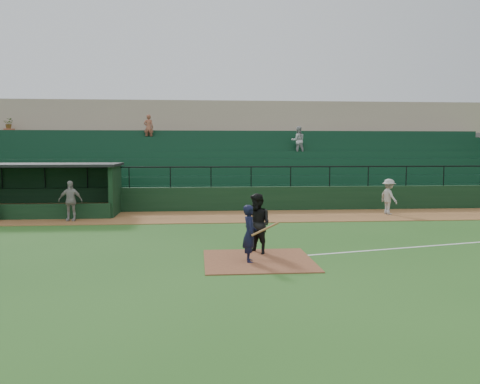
{
  "coord_description": "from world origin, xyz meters",
  "views": [
    {
      "loc": [
        -1.67,
        -14.55,
        3.12
      ],
      "look_at": [
        0.0,
        5.0,
        1.4
      ],
      "focal_mm": 37.42,
      "sensor_mm": 36.0,
      "label": 1
    }
  ],
  "objects": [
    {
      "name": "ground",
      "position": [
        0.0,
        0.0,
        0.0
      ],
      "size": [
        90.0,
        90.0,
        0.0
      ],
      "primitive_type": "plane",
      "color": "#25521A",
      "rests_on": "ground"
    },
    {
      "name": "warning_track",
      "position": [
        0.0,
        8.0,
        0.01
      ],
      "size": [
        40.0,
        4.0,
        0.03
      ],
      "primitive_type": "cube",
      "color": "brown",
      "rests_on": "ground"
    },
    {
      "name": "home_plate_dirt",
      "position": [
        0.0,
        -1.0,
        0.01
      ],
      "size": [
        3.0,
        3.0,
        0.03
      ],
      "primitive_type": "cube",
      "color": "brown",
      "rests_on": "ground"
    },
    {
      "name": "stadium_structure",
      "position": [
        -0.0,
        16.46,
        2.3
      ],
      "size": [
        38.0,
        13.08,
        6.4
      ],
      "color": "black",
      "rests_on": "ground"
    },
    {
      "name": "dugout",
      "position": [
        -9.75,
        9.56,
        1.33
      ],
      "size": [
        8.9,
        3.2,
        2.42
      ],
      "color": "black",
      "rests_on": "ground"
    },
    {
      "name": "batter_at_plate",
      "position": [
        -0.26,
        -1.15,
        0.8
      ],
      "size": [
        0.99,
        0.66,
        1.59
      ],
      "color": "black",
      "rests_on": "ground"
    },
    {
      "name": "umpire",
      "position": [
        0.09,
        -0.09,
        0.9
      ],
      "size": [
        1.08,
        1.1,
        1.79
      ],
      "primitive_type": "imported",
      "rotation": [
        0.0,
        0.0,
        -0.87
      ],
      "color": "black",
      "rests_on": "ground"
    },
    {
      "name": "runner",
      "position": [
        7.27,
        8.08,
        0.86
      ],
      "size": [
        0.89,
        1.2,
        1.66
      ],
      "primitive_type": "imported",
      "rotation": [
        0.0,
        0.0,
        1.85
      ],
      "color": "#A39F99",
      "rests_on": "warning_track"
    },
    {
      "name": "dugout_player_a",
      "position": [
        -7.08,
        7.16,
        0.89
      ],
      "size": [
        1.02,
        0.45,
        1.72
      ],
      "primitive_type": "imported",
      "rotation": [
        0.0,
        0.0,
        -0.03
      ],
      "color": "#9A9590",
      "rests_on": "warning_track"
    }
  ]
}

